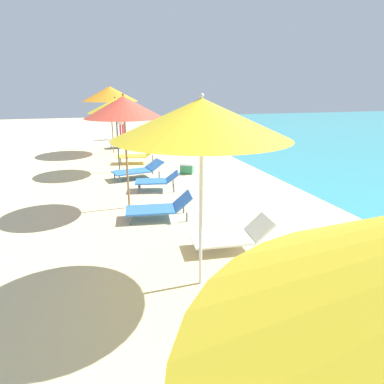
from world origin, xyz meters
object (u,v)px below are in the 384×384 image
Objects in this scene: umbrella_fourth at (124,107)px; lounger_fourth_shoreside at (158,180)px; lounger_fourth_inland at (160,207)px; umbrella_fifth at (115,106)px; lounger_third_shoreside at (233,236)px; umbrella_third at (202,119)px; lounger_farthest_shoreside at (123,141)px; cooler_box at (187,168)px; person_walking_near at (121,121)px; lounger_fifth_inland at (139,170)px; lounger_fifth_shoreside at (138,155)px; umbrella_farthest at (110,94)px.

umbrella_fourth reaches higher than lounger_fourth_shoreside.
lounger_fourth_inland is 0.60× the size of umbrella_fifth.
lounger_third_shoreside reaches higher than lounger_fourth_shoreside.
umbrella_third reaches higher than lounger_fourth_shoreside.
lounger_farthest_shoreside is 6.30m from cooler_box.
umbrella_third is at bearing 81.04° from lounger_farthest_shoreside.
umbrella_fourth is 1.58× the size of person_walking_near.
umbrella_fourth is at bearing 66.55° from lounger_fifth_inland.
lounger_fifth_shoreside is 0.54× the size of umbrella_farthest.
person_walking_near is at bearing -78.40° from lounger_fourth_shoreside.
umbrella_third is 5.37× the size of cooler_box.
person_walking_near is 9.24m from cooler_box.
umbrella_fourth is 7.78m from umbrella_farthest.
lounger_third_shoreside is 1.09× the size of lounger_farthest_shoreside.
umbrella_farthest is 4.62m from person_walking_near.
umbrella_fourth reaches higher than lounger_farthest_shoreside.
lounger_fifth_shoreside is 2.35m from lounger_fifth_inland.
umbrella_third reaches higher than lounger_fourth_inland.
lounger_third_shoreside is at bearing 45.49° from umbrella_third.
lounger_fifth_shoreside is at bearing 88.46° from umbrella_third.
lounger_fourth_shoreside is 0.96× the size of lounger_farthest_shoreside.
umbrella_farthest is at bearing -79.55° from lounger_fourth_inland.
umbrella_farthest is (-0.84, 6.50, 2.32)m from lounger_fourth_shoreside.
person_walking_near reaches higher than lounger_third_shoreside.
umbrella_third is at bearing -145.45° from person_walking_near.
person_walking_near is at bearing -102.42° from lounger_farthest_shoreside.
person_walking_near is 3.33× the size of cooler_box.
cooler_box is (1.41, -2.19, -0.15)m from lounger_fifth_shoreside.
lounger_fourth_shoreside is 0.86× the size of lounger_fourth_inland.
lounger_third_shoreside is 0.97× the size of lounger_fourth_inland.
lounger_fourth_inland is 9.05m from umbrella_farthest.
umbrella_fifth reaches higher than lounger_fourth_shoreside.
lounger_fourth_inland is at bearing -56.53° from lounger_third_shoreside.
lounger_third_shoreside is at bearing -97.04° from cooler_box.
cooler_box is (1.35, 1.70, -0.12)m from lounger_fourth_shoreside.
umbrella_third reaches higher than cooler_box.
person_walking_near is (0.81, 8.14, -1.23)m from umbrella_fifth.
lounger_fourth_shoreside and lounger_fifth_inland have the same top height.
lounger_fourth_shoreside is at bearing -76.02° from lounger_third_shoreside.
umbrella_fourth is 5.27× the size of cooler_box.
lounger_third_shoreside is at bearing -82.10° from umbrella_farthest.
cooler_box is at bearing 173.88° from lounger_fifth_inland.
lounger_fourth_inland is 6.13m from lounger_fifth_shoreside.
lounger_fifth_inland is (-0.28, -2.34, -0.04)m from lounger_fifth_shoreside.
person_walking_near is (0.23, 15.83, -1.41)m from umbrella_third.
lounger_fourth_inland is at bearing -86.92° from umbrella_farthest.
umbrella_farthest is 2.68m from lounger_farthest_shoreside.
umbrella_fifth is (0.08, 3.92, -0.15)m from umbrella_fourth.
lounger_fifth_shoreside is at bearing -73.55° from umbrella_farthest.
umbrella_fifth is (-0.89, 2.65, 1.98)m from lounger_fourth_shoreside.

